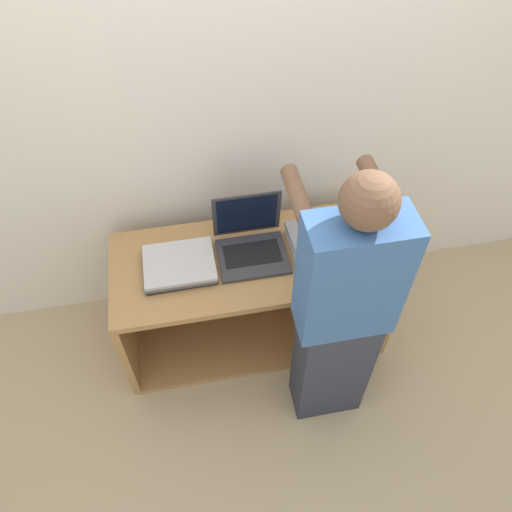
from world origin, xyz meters
The scene contains 8 objects.
ground_plane centered at (0.00, 0.00, 0.00)m, with size 12.00×12.00×0.00m, color tan.
wall_back centered at (0.00, 0.71, 1.20)m, with size 8.00×0.05×2.40m.
cart centered at (0.00, 0.37, 0.33)m, with size 1.43×0.61×0.66m.
laptop_open centered at (0.00, 0.36, 0.72)m, with size 0.34×0.32×0.30m.
laptop_stack_left centered at (-0.37, 0.30, 0.68)m, with size 0.35×0.29×0.06m.
laptop_stack_right centered at (0.37, 0.31, 0.70)m, with size 0.37×0.30×0.09m.
person centered at (0.30, -0.19, 0.78)m, with size 0.40×0.52×1.56m.
inventory_tag centered at (0.37, 0.23, 0.75)m, with size 0.06×0.02×0.01m.
Camera 1 is at (-0.29, -1.29, 2.57)m, focal length 35.00 mm.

